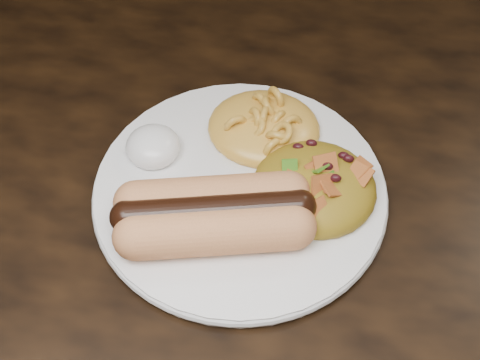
# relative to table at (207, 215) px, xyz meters

# --- Properties ---
(table) EXTENTS (1.60, 0.90, 0.75)m
(table) POSITION_rel_table_xyz_m (0.00, 0.00, 0.00)
(table) COLOR black
(table) RESTS_ON floor
(plate) EXTENTS (0.24, 0.24, 0.01)m
(plate) POSITION_rel_table_xyz_m (0.04, -0.04, 0.10)
(plate) COLOR white
(plate) RESTS_ON table
(hotdog) EXTENTS (0.13, 0.10, 0.03)m
(hotdog) POSITION_rel_table_xyz_m (0.03, -0.08, 0.12)
(hotdog) COLOR #FCA560
(hotdog) RESTS_ON plate
(mac_and_cheese) EXTENTS (0.11, 0.10, 0.04)m
(mac_and_cheese) POSITION_rel_table_xyz_m (0.05, 0.02, 0.12)
(mac_and_cheese) COLOR gold
(mac_and_cheese) RESTS_ON plate
(sour_cream) EXTENTS (0.05, 0.05, 0.03)m
(sour_cream) POSITION_rel_table_xyz_m (-0.04, -0.02, 0.12)
(sour_cream) COLOR white
(sour_cream) RESTS_ON plate
(taco_salad) EXTENTS (0.10, 0.09, 0.04)m
(taco_salad) POSITION_rel_table_xyz_m (0.10, -0.03, 0.12)
(taco_salad) COLOR orange
(taco_salad) RESTS_ON plate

